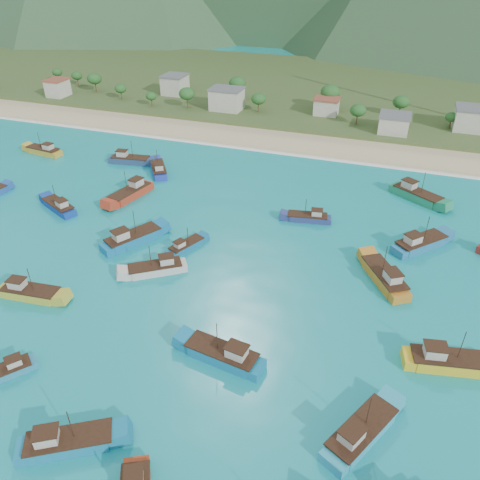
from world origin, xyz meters
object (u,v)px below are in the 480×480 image
(boat_11, at_px, (416,195))
(boat_24, at_px, (308,218))
(boat_1, at_px, (30,293))
(boat_25, at_px, (44,151))
(boat_4, at_px, (384,277))
(boat_19, at_px, (130,160))
(boat_8, at_px, (159,170))
(boat_21, at_px, (156,269))
(boat_0, at_px, (186,246))
(boat_3, at_px, (449,362))
(boat_5, at_px, (360,433))
(boat_12, at_px, (132,239))
(boat_26, at_px, (131,193))
(boat_27, at_px, (68,443))
(boat_7, at_px, (223,355))
(boat_2, at_px, (59,207))
(boat_15, at_px, (420,244))
(boat_14, at_px, (4,373))

(boat_11, xyz_separation_m, boat_24, (-21.39, -17.79, -0.36))
(boat_1, distance_m, boat_25, 65.89)
(boat_4, relative_size, boat_25, 1.08)
(boat_19, bearing_deg, boat_11, 84.08)
(boat_8, height_order, boat_21, boat_8)
(boat_0, height_order, boat_19, boat_19)
(boat_0, bearing_deg, boat_11, 64.60)
(boat_4, height_order, boat_11, boat_11)
(boat_1, relative_size, boat_21, 1.06)
(boat_3, height_order, boat_25, boat_3)
(boat_5, xyz_separation_m, boat_12, (-47.37, 29.07, 0.06))
(boat_26, bearing_deg, boat_3, 167.90)
(boat_5, bearing_deg, boat_8, 161.40)
(boat_1, distance_m, boat_4, 59.99)
(boat_25, bearing_deg, boat_24, -92.36)
(boat_12, height_order, boat_21, boat_12)
(boat_0, height_order, boat_27, boat_27)
(boat_0, distance_m, boat_3, 49.28)
(boat_21, height_order, boat_25, boat_25)
(boat_5, relative_size, boat_7, 0.98)
(boat_12, bearing_deg, boat_1, -80.57)
(boat_7, xyz_separation_m, boat_27, (-12.27, -18.51, -0.07))
(boat_4, height_order, boat_21, boat_4)
(boat_8, distance_m, boat_19, 10.55)
(boat_11, distance_m, boat_25, 99.19)
(boat_5, xyz_separation_m, boat_26, (-57.77, 46.32, 0.07))
(boat_3, height_order, boat_26, boat_26)
(boat_12, bearing_deg, boat_4, 33.96)
(boat_2, relative_size, boat_5, 0.90)
(boat_24, height_order, boat_27, boat_27)
(boat_15, height_order, boat_25, boat_15)
(boat_8, bearing_deg, boat_0, -88.50)
(boat_5, height_order, boat_24, boat_5)
(boat_12, relative_size, boat_15, 1.11)
(boat_21, distance_m, boat_26, 31.21)
(boat_14, relative_size, boat_19, 0.69)
(boat_11, bearing_deg, boat_2, -33.74)
(boat_12, xyz_separation_m, boat_26, (-10.41, 17.26, 0.01))
(boat_3, xyz_separation_m, boat_19, (-78.37, 48.71, -0.08))
(boat_14, relative_size, boat_26, 0.63)
(boat_26, bearing_deg, boat_8, -76.27)
(boat_4, xyz_separation_m, boat_12, (-47.67, -3.24, 0.02))
(boat_11, height_order, boat_25, boat_11)
(boat_3, height_order, boat_5, boat_3)
(boat_15, bearing_deg, boat_0, -117.90)
(boat_8, height_order, boat_27, boat_27)
(boat_25, bearing_deg, boat_19, -78.27)
(boat_4, height_order, boat_26, boat_26)
(boat_7, bearing_deg, boat_27, 155.03)
(boat_5, height_order, boat_11, boat_11)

